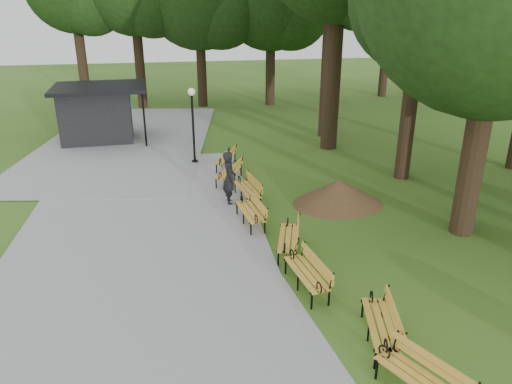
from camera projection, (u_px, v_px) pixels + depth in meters
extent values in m
plane|color=#38631C|center=(285.00, 270.00, 12.76)|extent=(100.00, 100.00, 0.00)
cube|color=#969699|center=(135.00, 233.00, 14.77)|extent=(12.00, 38.00, 0.06)
imported|color=black|center=(229.00, 178.00, 16.71)|extent=(0.48, 0.71, 1.91)
cylinder|color=black|center=(193.00, 129.00, 20.84)|extent=(0.10, 0.10, 3.04)
sphere|color=white|center=(191.00, 92.00, 20.24)|extent=(0.32, 0.32, 0.32)
cone|color=#47301C|center=(339.00, 192.00, 16.83)|extent=(2.70, 2.70, 0.91)
cylinder|color=black|center=(479.00, 125.00, 13.66)|extent=(0.70, 0.70, 6.78)
cylinder|color=black|center=(410.00, 101.00, 18.45)|extent=(0.60, 0.60, 6.21)
cylinder|color=black|center=(333.00, 60.00, 22.10)|extent=(0.80, 0.80, 8.35)
cylinder|color=black|center=(329.00, 51.00, 24.13)|extent=(0.76, 0.76, 8.75)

